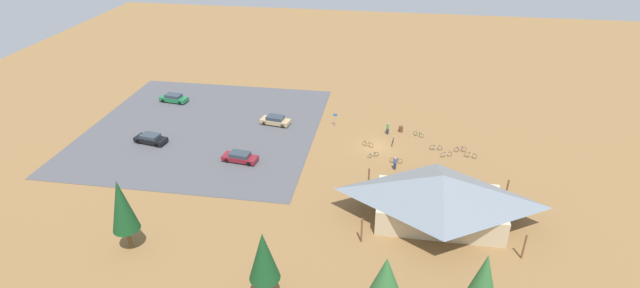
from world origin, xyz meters
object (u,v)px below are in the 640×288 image
(pine_center, at_px, (263,256))
(car_maroon_by_curb, at_px, (240,157))
(bicycle_yellow_yard_center, at_px, (471,155))
(bicycle_blue_edge_south, at_px, (393,142))
(bicycle_teal_by_bin, at_px, (373,155))
(pine_west, at_px, (122,206))
(bike_pavilion, at_px, (441,195))
(bicycle_white_edge_north, at_px, (446,155))
(car_tan_front_row, at_px, (275,120))
(bicycle_silver_yard_front, at_px, (436,148))
(car_black_mid_lot, at_px, (151,139))
(car_green_second_row, at_px, (174,98))
(visitor_by_pavilion, at_px, (395,163))
(bicycle_red_trailside, at_px, (368,144))
(pine_far_west, at_px, (386,279))
(lot_sign, at_px, (335,118))
(bicycle_black_lone_west, at_px, (396,161))
(bicycle_purple_near_sign, at_px, (460,149))
(visitor_crossing_yard, at_px, (388,128))
(pine_mideast, at_px, (484,278))
(bicycle_green_near_porch, at_px, (418,134))
(trash_bin, at_px, (401,129))

(pine_center, bearing_deg, car_maroon_by_curb, -67.46)
(bicycle_yellow_yard_center, bearing_deg, car_maroon_by_curb, 10.95)
(bicycle_blue_edge_south, bearing_deg, bicycle_teal_by_bin, 58.32)
(bicycle_blue_edge_south, relative_size, car_maroon_by_curb, 0.36)
(pine_west, xyz_separation_m, car_maroon_by_curb, (-5.84, -18.64, -4.60))
(pine_west, relative_size, bicycle_teal_by_bin, 5.79)
(bike_pavilion, height_order, bicycle_white_edge_north, bike_pavilion)
(bicycle_white_edge_north, distance_m, car_tan_front_row, 26.05)
(bicycle_silver_yard_front, relative_size, car_black_mid_lot, 0.36)
(bicycle_white_edge_north, xyz_separation_m, car_green_second_row, (44.30, -11.71, 0.37))
(car_green_second_row, height_order, visitor_by_pavilion, visitor_by_pavilion)
(bicycle_silver_yard_front, bearing_deg, car_green_second_row, -13.05)
(car_green_second_row, relative_size, car_maroon_by_curb, 0.99)
(bike_pavilion, bearing_deg, visitor_by_pavilion, -63.97)
(bicycle_red_trailside, relative_size, bicycle_teal_by_bin, 1.13)
(pine_far_west, bearing_deg, lot_sign, -75.92)
(bicycle_yellow_yard_center, bearing_deg, car_black_mid_lot, 3.71)
(bicycle_black_lone_west, distance_m, bicycle_silver_yard_front, 7.04)
(bicycle_blue_edge_south, distance_m, bicycle_silver_yard_front, 6.03)
(bicycle_purple_near_sign, height_order, bicycle_red_trailside, bicycle_purple_near_sign)
(pine_far_west, distance_m, bicycle_red_trailside, 30.52)
(pine_west, relative_size, bicycle_black_lone_west, 4.91)
(car_maroon_by_curb, relative_size, visitor_crossing_yard, 2.70)
(lot_sign, distance_m, bicycle_purple_near_sign, 18.92)
(pine_far_west, bearing_deg, pine_mideast, -174.95)
(bicycle_purple_near_sign, bearing_deg, pine_west, 36.55)
(car_green_second_row, bearing_deg, car_tan_front_row, 163.46)
(bicycle_blue_edge_south, bearing_deg, bicycle_green_near_porch, -140.01)
(pine_far_west, bearing_deg, car_tan_front_row, -62.61)
(bicycle_purple_near_sign, bearing_deg, bicycle_silver_yard_front, -0.06)
(trash_bin, relative_size, bicycle_silver_yard_front, 0.51)
(car_maroon_by_curb, bearing_deg, car_black_mid_lot, -12.03)
(bike_pavilion, bearing_deg, bicycle_white_edge_north, -97.42)
(bicycle_purple_near_sign, relative_size, visitor_by_pavilion, 0.99)
(bike_pavilion, relative_size, bicycle_blue_edge_south, 9.31)
(pine_center, relative_size, car_black_mid_lot, 1.53)
(trash_bin, relative_size, car_black_mid_lot, 0.19)
(pine_west, bearing_deg, bicycle_purple_near_sign, -143.45)
(trash_bin, distance_m, bicycle_white_edge_north, 9.13)
(car_green_second_row, bearing_deg, bike_pavilion, 148.26)
(pine_far_west, height_order, car_green_second_row, pine_far_west)
(bicycle_white_edge_north, bearing_deg, bicycle_green_near_porch, -55.99)
(pine_center, xyz_separation_m, bicycle_black_lone_west, (-10.98, -26.05, -4.58))
(bicycle_teal_by_bin, bearing_deg, car_green_second_row, -21.25)
(bicycle_red_trailside, bearing_deg, bicycle_teal_by_bin, 108.01)
(bicycle_black_lone_west, distance_m, bicycle_blue_edge_south, 5.17)
(bicycle_black_lone_west, distance_m, car_green_second_row, 40.26)
(pine_center, relative_size, bicycle_teal_by_bin, 5.24)
(bicycle_black_lone_west, bearing_deg, pine_west, 39.17)
(trash_bin, distance_m, car_green_second_row, 38.40)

